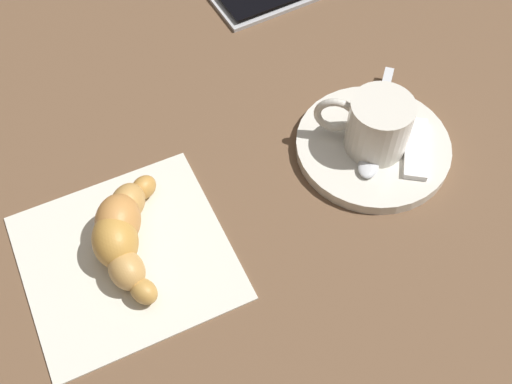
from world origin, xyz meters
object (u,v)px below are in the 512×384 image
espresso_cup (377,125)px  sugar_packet (416,148)px  napkin (126,257)px  saucer (373,147)px  croissant (123,234)px  teaspoon (375,139)px

espresso_cup → sugar_packet: 0.05m
espresso_cup → napkin: espresso_cup is taller
saucer → croissant: bearing=-7.7°
espresso_cup → teaspoon: bearing=-161.1°
teaspoon → sugar_packet: teaspoon is taller
espresso_cup → saucer: bearing=-179.6°
sugar_packet → napkin: 0.28m
teaspoon → saucer: bearing=32.2°
croissant → napkin: bearing=60.2°
napkin → croissant: 0.02m
teaspoon → sugar_packet: size_ratio=1.67×
espresso_cup → croissant: bearing=-7.8°
teaspoon → napkin: bearing=-5.1°
espresso_cup → teaspoon: (-0.00, -0.00, -0.02)m
saucer → sugar_packet: (-0.03, 0.03, 0.01)m
teaspoon → croissant: bearing=-7.3°
napkin → croissant: size_ratio=1.45×
saucer → teaspoon: (-0.00, -0.00, 0.01)m
saucer → sugar_packet: 0.04m
saucer → sugar_packet: size_ratio=2.08×
sugar_packet → croissant: (0.27, -0.06, 0.01)m
saucer → teaspoon: size_ratio=1.25×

